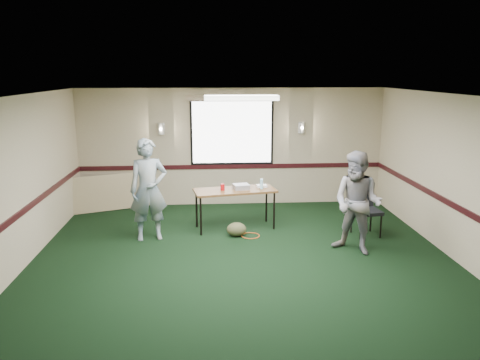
{
  "coord_description": "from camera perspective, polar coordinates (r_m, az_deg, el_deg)",
  "views": [
    {
      "loc": [
        -0.55,
        -6.66,
        3.06
      ],
      "look_at": [
        0.0,
        1.3,
        1.2
      ],
      "focal_mm": 35.0,
      "sensor_mm": 36.0,
      "label": 1
    }
  ],
  "objects": [
    {
      "name": "ground",
      "position": [
        7.35,
        0.71,
        -11.48
      ],
      "size": [
        8.0,
        8.0,
        0.0
      ],
      "primitive_type": "plane",
      "color": "black",
      "rests_on": "ground"
    },
    {
      "name": "room_shell",
      "position": [
        8.93,
        -0.36,
        3.57
      ],
      "size": [
        8.0,
        8.02,
        8.0
      ],
      "color": "tan",
      "rests_on": "ground"
    },
    {
      "name": "folding_table",
      "position": [
        9.2,
        -0.61,
        -1.52
      ],
      "size": [
        1.68,
        0.91,
        0.79
      ],
      "rotation": [
        0.0,
        0.0,
        0.18
      ],
      "color": "#583419",
      "rests_on": "ground"
    },
    {
      "name": "projector",
      "position": [
        9.2,
        0.15,
        -0.82
      ],
      "size": [
        0.34,
        0.3,
        0.1
      ],
      "primitive_type": "cube",
      "rotation": [
        0.0,
        0.0,
        0.19
      ],
      "color": "#96969E",
      "rests_on": "folding_table"
    },
    {
      "name": "game_console",
      "position": [
        9.37,
        2.66,
        -0.73
      ],
      "size": [
        0.2,
        0.17,
        0.05
      ],
      "primitive_type": "cube",
      "rotation": [
        0.0,
        0.0,
        0.08
      ],
      "color": "white",
      "rests_on": "folding_table"
    },
    {
      "name": "red_cup",
      "position": [
        9.12,
        -2.14,
        -0.88
      ],
      "size": [
        0.08,
        0.08,
        0.12
      ],
      "primitive_type": "cylinder",
      "color": "#A90B0E",
      "rests_on": "folding_table"
    },
    {
      "name": "water_bottle",
      "position": [
        9.21,
        2.64,
        -0.48
      ],
      "size": [
        0.06,
        0.06,
        0.2
      ],
      "primitive_type": "cylinder",
      "color": "#99DCFA",
      "rests_on": "folding_table"
    },
    {
      "name": "duffel_bag",
      "position": [
        8.92,
        -0.43,
        -6.04
      ],
      "size": [
        0.37,
        0.28,
        0.26
      ],
      "primitive_type": "ellipsoid",
      "rotation": [
        0.0,
        0.0,
        0.0
      ],
      "color": "#444326",
      "rests_on": "ground"
    },
    {
      "name": "cable_coil",
      "position": [
        8.96,
        1.29,
        -6.8
      ],
      "size": [
        0.4,
        0.4,
        0.02
      ],
      "primitive_type": "torus",
      "rotation": [
        0.0,
        0.0,
        -0.13
      ],
      "color": "#CE5219",
      "rests_on": "ground"
    },
    {
      "name": "folded_table",
      "position": [
        10.88,
        -16.84,
        -1.61
      ],
      "size": [
        1.54,
        0.78,
        0.8
      ],
      "primitive_type": "cube",
      "rotation": [
        -0.21,
        0.0,
        0.37
      ],
      "color": "tan",
      "rests_on": "ground"
    },
    {
      "name": "conference_chair",
      "position": [
        9.23,
        14.96,
        -2.97
      ],
      "size": [
        0.54,
        0.56,
        0.98
      ],
      "rotation": [
        0.0,
        0.0,
        0.13
      ],
      "color": "black",
      "rests_on": "ground"
    },
    {
      "name": "person_left",
      "position": [
        8.72,
        -11.09,
        -1.17
      ],
      "size": [
        0.77,
        0.59,
        1.89
      ],
      "primitive_type": "imported",
      "rotation": [
        0.0,
        0.0,
        0.22
      ],
      "color": "#3C5F85",
      "rests_on": "ground"
    },
    {
      "name": "person_right",
      "position": [
        8.18,
        14.12,
        -2.73
      ],
      "size": [
        1.09,
        1.06,
        1.76
      ],
      "primitive_type": "imported",
      "rotation": [
        0.0,
        0.0,
        -0.69
      ],
      "color": "#6D7BA9",
      "rests_on": "ground"
    }
  ]
}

